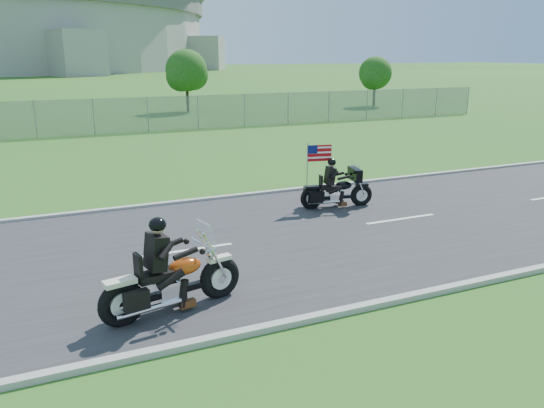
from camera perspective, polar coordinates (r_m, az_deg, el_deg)
name	(u,v)px	position (r m, az deg, el deg)	size (l,w,h in m)	color
ground	(266,240)	(12.98, -0.63, -3.93)	(420.00, 420.00, 0.00)	#23561A
road	(266,240)	(12.97, -0.63, -3.84)	(120.00, 8.00, 0.04)	#28282B
curb_north	(216,198)	(16.60, -6.08, 0.60)	(120.00, 0.18, 0.12)	#9E9B93
curb_south	(355,309)	(9.66, 8.96, -11.08)	(120.00, 0.18, 0.12)	#9E9B93
fence	(35,119)	(31.44, -24.12, 8.31)	(60.00, 0.03, 2.00)	gray
tree_fence_near	(187,73)	(42.70, -9.15, 13.77)	(3.52, 3.28, 4.75)	#382316
tree_fence_far	(375,75)	(47.58, 11.05, 13.48)	(3.08, 2.87, 4.20)	#382316
motorcycle_lead	(171,283)	(9.46, -10.85, -8.30)	(2.65, 1.00, 1.80)	black
motorcycle_follow	(337,191)	(15.64, 6.96, 1.38)	(2.21, 0.88, 1.85)	black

